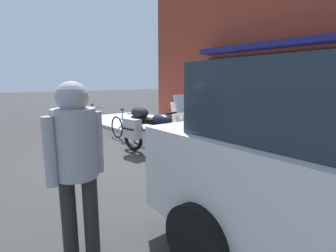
# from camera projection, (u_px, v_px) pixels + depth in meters

# --- Properties ---
(ground_plane) EXTENTS (80.00, 80.00, 0.00)m
(ground_plane) POSITION_uv_depth(u_px,v_px,m) (126.00, 155.00, 5.70)
(ground_plane) COLOR #323232
(touring_motorcycle) EXTENTS (2.17, 0.83, 1.41)m
(touring_motorcycle) POSITION_uv_depth(u_px,v_px,m) (150.00, 129.00, 5.57)
(touring_motorcycle) COLOR black
(touring_motorcycle) RESTS_ON ground_plane
(parked_bicycle) EXTENTS (1.71, 0.48, 0.91)m
(parked_bicycle) POSITION_uv_depth(u_px,v_px,m) (126.00, 128.00, 7.03)
(parked_bicycle) COLOR black
(parked_bicycle) RESTS_ON ground_plane
(pedestrian_walking) EXTENTS (0.43, 0.56, 1.67)m
(pedestrian_walking) POSITION_uv_depth(u_px,v_px,m) (76.00, 151.00, 2.25)
(pedestrian_walking) COLOR #262626
(pedestrian_walking) RESTS_ON ground_plane
(sandwich_board_sign) EXTENTS (0.55, 0.42, 0.96)m
(sandwich_board_sign) POSITION_uv_depth(u_px,v_px,m) (182.00, 119.00, 7.18)
(sandwich_board_sign) COLOR silver
(sandwich_board_sign) RESTS_ON sidewalk_curb
(second_bicycle_by_cafe) EXTENTS (1.67, 0.62, 0.92)m
(second_bicycle_by_cafe) POSITION_uv_depth(u_px,v_px,m) (94.00, 120.00, 8.47)
(second_bicycle_by_cafe) COLOR black
(second_bicycle_by_cafe) RESTS_ON ground_plane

